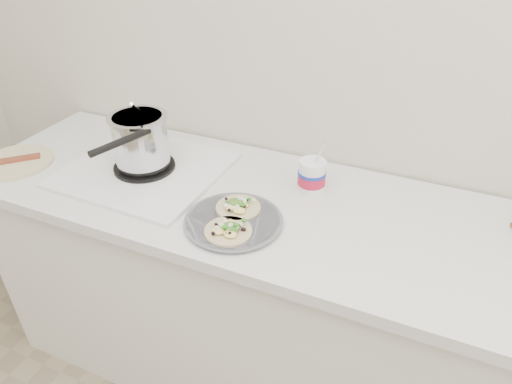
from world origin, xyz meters
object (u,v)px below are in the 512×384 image
at_px(stove, 142,151).
at_px(bacon_plate, 16,162).
at_px(taco_plate, 233,219).
at_px(tub, 313,173).

height_order(stove, bacon_plate, stove).
distance_m(stove, taco_plate, 0.45).
bearing_deg(stove, bacon_plate, -161.58).
relative_size(stove, taco_plate, 1.82).
relative_size(taco_plate, bacon_plate, 1.13).
bearing_deg(taco_plate, stove, 160.61).
relative_size(tub, bacon_plate, 0.79).
xyz_separation_m(stove, tub, (0.58, 0.12, -0.02)).
height_order(taco_plate, bacon_plate, taco_plate).
bearing_deg(taco_plate, tub, 59.55).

